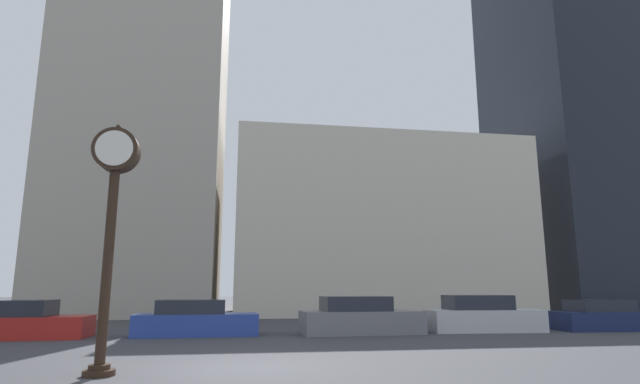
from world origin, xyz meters
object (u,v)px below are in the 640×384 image
object	(u,v)px
car_red	(16,322)
car_silver	(482,316)
car_blue	(195,320)
car_navy	(604,317)
car_grey	(360,318)
street_clock	(113,202)

from	to	relation	value
car_red	car_silver	distance (m)	17.33
car_red	car_blue	xyz separation A→B (m)	(6.05, 0.10, -0.00)
car_red	car_navy	size ratio (longest dim) A/B	1.11
car_grey	car_silver	xyz separation A→B (m)	(5.13, 0.28, 0.01)
car_red	car_silver	world-z (taller)	car_silver
street_clock	car_navy	distance (m)	19.78
street_clock	car_silver	size ratio (longest dim) A/B	1.14
street_clock	car_red	size ratio (longest dim) A/B	1.11
car_grey	car_navy	xyz separation A→B (m)	(10.42, 0.09, -0.07)
car_red	car_blue	bearing A→B (deg)	-0.04
street_clock	car_grey	bearing A→B (deg)	48.38
car_blue	car_silver	world-z (taller)	car_silver
car_red	car_silver	xyz separation A→B (m)	(17.33, 0.11, 0.06)
street_clock	car_silver	world-z (taller)	street_clock
car_navy	street_clock	bearing A→B (deg)	-152.91
car_navy	car_blue	bearing A→B (deg)	-178.62
car_red	car_navy	bearing A→B (deg)	-1.19
car_navy	car_silver	bearing A→B (deg)	179.93
street_clock	car_grey	world-z (taller)	street_clock
car_blue	car_silver	bearing A→B (deg)	-2.15
car_blue	car_grey	size ratio (longest dim) A/B	0.96
car_silver	car_blue	bearing A→B (deg)	-176.69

